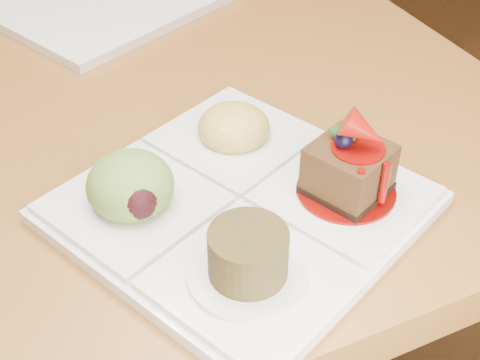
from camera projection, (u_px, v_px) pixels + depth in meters
name	position (u px, v px, depth m)	size (l,w,h in m)	color
ground	(39.00, 277.00, 1.50)	(6.00, 6.00, 0.00)	#573818
sampler_plate	(235.00, 194.00, 0.54)	(0.33, 0.33, 0.10)	silver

